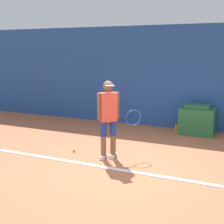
{
  "coord_description": "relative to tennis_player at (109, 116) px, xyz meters",
  "views": [
    {
      "loc": [
        2.19,
        -5.62,
        2.32
      ],
      "look_at": [
        -0.51,
        0.5,
        0.99
      ],
      "focal_mm": 50.0,
      "sensor_mm": 36.0,
      "label": 1
    }
  ],
  "objects": [
    {
      "name": "ground_plane",
      "position": [
        0.49,
        -0.31,
        -0.95
      ],
      "size": [
        24.0,
        24.0,
        0.0
      ],
      "primitive_type": "plane",
      "color": "#B76642"
    },
    {
      "name": "back_wall",
      "position": [
        0.49,
        3.29,
        0.58
      ],
      "size": [
        24.0,
        0.1,
        3.05
      ],
      "color": "#234C99",
      "rests_on": "ground_plane"
    },
    {
      "name": "court_baseline",
      "position": [
        0.49,
        -0.55,
        -0.94
      ],
      "size": [
        21.6,
        0.1,
        0.01
      ],
      "color": "white",
      "rests_on": "ground_plane"
    },
    {
      "name": "tennis_player",
      "position": [
        0.0,
        0.0,
        0.0
      ],
      "size": [
        0.76,
        0.71,
        1.7
      ],
      "rotation": [
        0.0,
        0.0,
        0.74
      ],
      "color": "brown",
      "rests_on": "ground_plane"
    },
    {
      "name": "tennis_ball",
      "position": [
        -0.93,
        0.06,
        -0.91
      ],
      "size": [
        0.07,
        0.07,
        0.07
      ],
      "color": "#D1E533",
      "rests_on": "ground_plane"
    },
    {
      "name": "covered_chair",
      "position": [
        1.43,
        2.84,
        -0.55
      ],
      "size": [
        0.95,
        0.7,
        0.84
      ],
      "color": "#28663D",
      "rests_on": "ground_plane"
    },
    {
      "name": "water_bottle",
      "position": [
        0.86,
        2.86,
        -0.83
      ],
      "size": [
        0.09,
        0.09,
        0.24
      ],
      "color": "orange",
      "rests_on": "ground_plane"
    }
  ]
}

